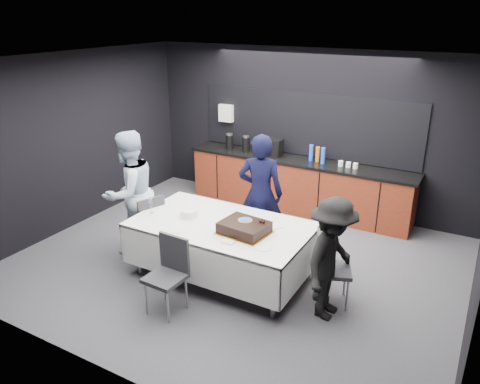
{
  "coord_description": "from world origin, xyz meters",
  "views": [
    {
      "loc": [
        2.91,
        -5.1,
        3.39
      ],
      "look_at": [
        0.0,
        0.1,
        1.05
      ],
      "focal_mm": 35.0,
      "sensor_mm": 36.0,
      "label": 1
    }
  ],
  "objects_px": {
    "cake_assembly": "(244,228)",
    "chair_left": "(149,221)",
    "person_left": "(130,193)",
    "person_right": "(331,259)",
    "champagne_flute": "(151,202)",
    "chair_right": "(327,263)",
    "party_table": "(221,233)",
    "chair_near": "(169,269)",
    "person_center": "(260,194)",
    "plate_stack": "(189,213)"
  },
  "relations": [
    {
      "from": "champagne_flute",
      "to": "person_right",
      "type": "bearing_deg",
      "value": 1.09
    },
    {
      "from": "plate_stack",
      "to": "chair_near",
      "type": "xyz_separation_m",
      "value": [
        0.34,
        -0.9,
        -0.3
      ]
    },
    {
      "from": "champagne_flute",
      "to": "chair_near",
      "type": "bearing_deg",
      "value": -41.29
    },
    {
      "from": "plate_stack",
      "to": "person_right",
      "type": "xyz_separation_m",
      "value": [
        2.04,
        -0.11,
        -0.09
      ]
    },
    {
      "from": "plate_stack",
      "to": "chair_near",
      "type": "bearing_deg",
      "value": -69.58
    },
    {
      "from": "person_right",
      "to": "party_table",
      "type": "bearing_deg",
      "value": 89.27
    },
    {
      "from": "plate_stack",
      "to": "chair_left",
      "type": "xyz_separation_m",
      "value": [
        -0.74,
        0.02,
        -0.3
      ]
    },
    {
      "from": "party_table",
      "to": "person_center",
      "type": "relative_size",
      "value": 1.3
    },
    {
      "from": "champagne_flute",
      "to": "chair_right",
      "type": "bearing_deg",
      "value": 6.65
    },
    {
      "from": "champagne_flute",
      "to": "person_center",
      "type": "height_order",
      "value": "person_center"
    },
    {
      "from": "party_table",
      "to": "chair_left",
      "type": "height_order",
      "value": "chair_left"
    },
    {
      "from": "person_left",
      "to": "person_right",
      "type": "height_order",
      "value": "person_left"
    },
    {
      "from": "person_center",
      "to": "plate_stack",
      "type": "bearing_deg",
      "value": 40.64
    },
    {
      "from": "champagne_flute",
      "to": "chair_near",
      "type": "distance_m",
      "value": 1.2
    },
    {
      "from": "champagne_flute",
      "to": "person_center",
      "type": "distance_m",
      "value": 1.57
    },
    {
      "from": "chair_left",
      "to": "person_center",
      "type": "bearing_deg",
      "value": 34.84
    },
    {
      "from": "chair_left",
      "to": "cake_assembly",
      "type": "bearing_deg",
      "value": -3.55
    },
    {
      "from": "chair_right",
      "to": "party_table",
      "type": "bearing_deg",
      "value": -175.76
    },
    {
      "from": "person_right",
      "to": "chair_near",
      "type": "bearing_deg",
      "value": 119.16
    },
    {
      "from": "plate_stack",
      "to": "person_left",
      "type": "relative_size",
      "value": 0.13
    },
    {
      "from": "chair_right",
      "to": "person_center",
      "type": "relative_size",
      "value": 0.52
    },
    {
      "from": "party_table",
      "to": "champagne_flute",
      "type": "bearing_deg",
      "value": -169.99
    },
    {
      "from": "person_left",
      "to": "chair_left",
      "type": "bearing_deg",
      "value": 97.12
    },
    {
      "from": "champagne_flute",
      "to": "chair_left",
      "type": "distance_m",
      "value": 0.49
    },
    {
      "from": "cake_assembly",
      "to": "chair_left",
      "type": "height_order",
      "value": "cake_assembly"
    },
    {
      "from": "champagne_flute",
      "to": "person_left",
      "type": "relative_size",
      "value": 0.12
    },
    {
      "from": "cake_assembly",
      "to": "chair_near",
      "type": "xyz_separation_m",
      "value": [
        -0.55,
        -0.83,
        -0.32
      ]
    },
    {
      "from": "plate_stack",
      "to": "person_right",
      "type": "height_order",
      "value": "person_right"
    },
    {
      "from": "plate_stack",
      "to": "champagne_flute",
      "type": "distance_m",
      "value": 0.55
    },
    {
      "from": "champagne_flute",
      "to": "chair_left",
      "type": "height_order",
      "value": "champagne_flute"
    },
    {
      "from": "chair_near",
      "to": "person_right",
      "type": "bearing_deg",
      "value": 25.09
    },
    {
      "from": "cake_assembly",
      "to": "champagne_flute",
      "type": "bearing_deg",
      "value": -176.76
    },
    {
      "from": "party_table",
      "to": "chair_left",
      "type": "xyz_separation_m",
      "value": [
        -1.23,
        0.0,
        -0.11
      ]
    },
    {
      "from": "chair_near",
      "to": "cake_assembly",
      "type": "bearing_deg",
      "value": 56.18
    },
    {
      "from": "champagne_flute",
      "to": "plate_stack",
      "type": "bearing_deg",
      "value": 16.92
    },
    {
      "from": "person_center",
      "to": "person_right",
      "type": "height_order",
      "value": "person_center"
    },
    {
      "from": "party_table",
      "to": "person_right",
      "type": "bearing_deg",
      "value": -4.81
    },
    {
      "from": "person_left",
      "to": "person_right",
      "type": "xyz_separation_m",
      "value": [
        3.09,
        -0.14,
        -0.17
      ]
    },
    {
      "from": "cake_assembly",
      "to": "champagne_flute",
      "type": "height_order",
      "value": "champagne_flute"
    },
    {
      "from": "person_center",
      "to": "person_left",
      "type": "distance_m",
      "value": 1.89
    },
    {
      "from": "chair_left",
      "to": "person_left",
      "type": "distance_m",
      "value": 0.49
    },
    {
      "from": "party_table",
      "to": "chair_near",
      "type": "bearing_deg",
      "value": -99.74
    },
    {
      "from": "person_right",
      "to": "chair_right",
      "type": "bearing_deg",
      "value": 31.17
    },
    {
      "from": "party_table",
      "to": "chair_left",
      "type": "relative_size",
      "value": 2.51
    },
    {
      "from": "chair_right",
      "to": "chair_left",
      "type": "bearing_deg",
      "value": -177.78
    },
    {
      "from": "champagne_flute",
      "to": "person_right",
      "type": "relative_size",
      "value": 0.15
    },
    {
      "from": "chair_right",
      "to": "chair_near",
      "type": "relative_size",
      "value": 1.0
    },
    {
      "from": "party_table",
      "to": "person_center",
      "type": "xyz_separation_m",
      "value": [
        0.1,
        0.93,
        0.25
      ]
    },
    {
      "from": "person_right",
      "to": "person_center",
      "type": "bearing_deg",
      "value": 57.78
    },
    {
      "from": "chair_near",
      "to": "person_left",
      "type": "xyz_separation_m",
      "value": [
        -1.39,
        0.93,
        0.37
      ]
    }
  ]
}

